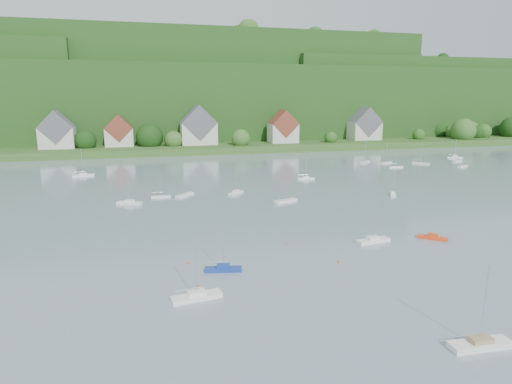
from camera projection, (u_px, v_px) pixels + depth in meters
far_shore_strip at (186, 145)px, 213.55m from camera, size 600.00×60.00×3.00m
forested_ridge at (174, 100)px, 274.05m from camera, size 620.00×181.22×69.89m
village_building_0 at (57, 133)px, 186.04m from camera, size 14.00×10.40×16.00m
village_building_1 at (119, 133)px, 194.24m from camera, size 12.00×9.36×14.00m
village_building_2 at (198, 128)px, 201.58m from camera, size 16.00×11.44×18.00m
village_building_3 at (283, 129)px, 209.70m from camera, size 13.00×10.40×15.50m
village_building_4 at (364, 127)px, 224.52m from camera, size 15.00×10.40×16.50m
near_sailboat_0 at (197, 296)px, 53.45m from camera, size 6.36×2.69×8.32m
near_sailboat_1 at (223, 268)px, 62.21m from camera, size 5.40×2.42×7.04m
near_sailboat_2 at (480, 343)px, 43.09m from camera, size 6.44×2.07×8.59m
near_sailboat_3 at (373, 240)px, 74.48m from camera, size 6.21×2.52×8.14m
near_sailboat_5 at (433, 237)px, 76.26m from camera, size 4.56×4.36×6.66m
mooring_buoy_0 at (199, 286)px, 57.21m from camera, size 0.42×0.42×0.42m
mooring_buoy_2 at (339, 262)px, 65.55m from camera, size 0.46×0.46×0.46m
mooring_buoy_3 at (288, 244)px, 74.00m from camera, size 0.39×0.39×0.39m
mooring_buoy_5 at (188, 263)px, 65.17m from camera, size 0.49×0.49×0.49m
far_sailboat_cluster at (238, 176)px, 136.36m from camera, size 197.79×74.28×8.71m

